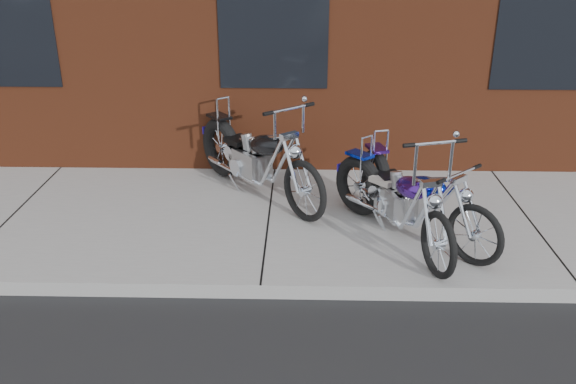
{
  "coord_description": "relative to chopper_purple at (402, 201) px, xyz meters",
  "views": [
    {
      "loc": [
        0.38,
        -4.88,
        3.23
      ],
      "look_at": [
        0.24,
        0.8,
        0.76
      ],
      "focal_mm": 38.0,
      "sensor_mm": 36.0,
      "label": 1
    }
  ],
  "objects": [
    {
      "name": "sidewalk",
      "position": [
        -1.45,
        0.44,
        -0.49
      ],
      "size": [
        22.0,
        3.0,
        0.15
      ],
      "primitive_type": "cube",
      "color": "#9F9D9A",
      "rests_on": "ground"
    },
    {
      "name": "chopper_purple",
      "position": [
        0.0,
        0.0,
        0.0
      ],
      "size": [
        0.8,
        2.22,
        1.28
      ],
      "rotation": [
        0.0,
        0.0,
        -1.3
      ],
      "color": "black",
      "rests_on": "sidewalk"
    },
    {
      "name": "chopper_blue",
      "position": [
        0.07,
        0.02,
        -0.01
      ],
      "size": [
        1.56,
        1.72,
        0.96
      ],
      "rotation": [
        0.0,
        0.0,
        -0.84
      ],
      "color": "black",
      "rests_on": "sidewalk"
    },
    {
      "name": "ground",
      "position": [
        -1.45,
        -1.06,
        -0.56
      ],
      "size": [
        120.0,
        120.0,
        0.0
      ],
      "primitive_type": "plane",
      "color": "black",
      "rests_on": "ground"
    },
    {
      "name": "chopper_third",
      "position": [
        -1.63,
        1.08,
        0.04
      ],
      "size": [
        1.68,
        2.01,
        1.27
      ],
      "rotation": [
        0.0,
        0.0,
        -0.88
      ],
      "color": "black",
      "rests_on": "sidewalk"
    }
  ]
}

